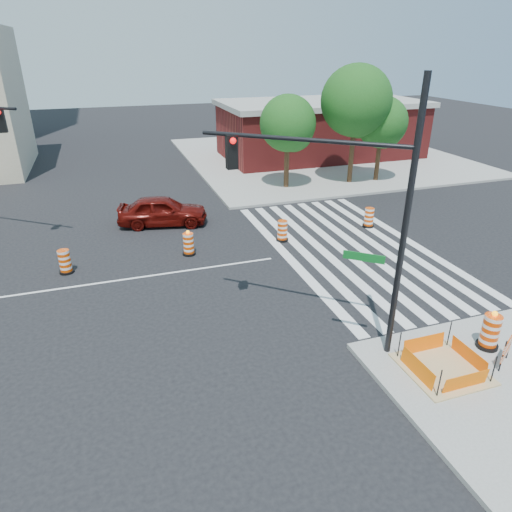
{
  "coord_description": "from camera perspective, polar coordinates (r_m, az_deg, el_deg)",
  "views": [
    {
      "loc": [
        0.5,
        -17.37,
        8.72
      ],
      "look_at": [
        5.5,
        -2.39,
        1.4
      ],
      "focal_mm": 32.0,
      "sensor_mm": 36.0,
      "label": 1
    }
  ],
  "objects": [
    {
      "name": "sidewalk_ne",
      "position": [
        40.4,
        7.88,
        12.29
      ],
      "size": [
        22.0,
        22.0,
        0.15
      ],
      "primitive_type": "cube",
      "color": "gray",
      "rests_on": "ground"
    },
    {
      "name": "excavation_pit",
      "position": [
        14.65,
        22.27,
        -12.78
      ],
      "size": [
        2.2,
        2.2,
        0.9
      ],
      "color": "tan",
      "rests_on": "ground"
    },
    {
      "name": "median_drum_2",
      "position": [
        20.64,
        -22.76,
        -0.73
      ],
      "size": [
        0.6,
        0.6,
        1.02
      ],
      "color": "black",
      "rests_on": "ground"
    },
    {
      "name": "crosswalk_east",
      "position": [
        22.07,
        11.55,
        1.08
      ],
      "size": [
        6.75,
        13.5,
        0.01
      ],
      "color": "silver",
      "rests_on": "ground"
    },
    {
      "name": "signal_pole_se",
      "position": [
        12.98,
        11.14,
        7.39
      ],
      "size": [
        4.75,
        4.0,
        8.03
      ],
      "rotation": [
        0.0,
        0.0,
        2.45
      ],
      "color": "black",
      "rests_on": "ground"
    },
    {
      "name": "barricade",
      "position": [
        15.34,
        28.86,
        -10.1
      ],
      "size": [
        0.77,
        0.49,
        1.03
      ],
      "rotation": [
        0.0,
        0.0,
        0.54
      ],
      "color": "#DC4204",
      "rests_on": "ground"
    },
    {
      "name": "brick_storefront",
      "position": [
        39.98,
        8.07,
        15.43
      ],
      "size": [
        16.5,
        8.5,
        4.6
      ],
      "color": "maroon",
      "rests_on": "ground"
    },
    {
      "name": "lane_centerline",
      "position": [
        19.44,
        -17.91,
        -3.08
      ],
      "size": [
        14.0,
        0.12,
        0.01
      ],
      "primitive_type": "cube",
      "color": "silver",
      "rests_on": "ground"
    },
    {
      "name": "tree_north_e",
      "position": [
        32.73,
        15.47,
        15.48
      ],
      "size": [
        3.41,
        3.38,
        5.75
      ],
      "color": "#382314",
      "rests_on": "ground"
    },
    {
      "name": "median_drum_3",
      "position": [
        20.93,
        -8.42,
        1.43
      ],
      "size": [
        0.6,
        0.6,
        1.18
      ],
      "color": "black",
      "rests_on": "ground"
    },
    {
      "name": "tree_north_d",
      "position": [
        31.63,
        12.42,
        17.96
      ],
      "size": [
        4.56,
        4.56,
        7.76
      ],
      "color": "#382314",
      "rests_on": "ground"
    },
    {
      "name": "median_drum_5",
      "position": [
        24.68,
        13.93,
        4.61
      ],
      "size": [
        0.6,
        0.6,
        1.02
      ],
      "color": "black",
      "rests_on": "ground"
    },
    {
      "name": "median_drum_4",
      "position": [
        22.25,
        3.31,
        3.09
      ],
      "size": [
        0.6,
        0.6,
        1.02
      ],
      "color": "black",
      "rests_on": "ground"
    },
    {
      "name": "ground",
      "position": [
        19.45,
        -17.91,
        -3.09
      ],
      "size": [
        120.0,
        120.0,
        0.0
      ],
      "primitive_type": "plane",
      "color": "black",
      "rests_on": "ground"
    },
    {
      "name": "pit_drum",
      "position": [
        15.94,
        27.21,
        -8.49
      ],
      "size": [
        0.66,
        0.66,
        1.3
      ],
      "color": "black",
      "rests_on": "ground"
    },
    {
      "name": "tree_north_c",
      "position": [
        29.99,
        4.04,
        15.84
      ],
      "size": [
        3.59,
        3.55,
        6.03
      ],
      "color": "#382314",
      "rests_on": "ground"
    },
    {
      "name": "red_coupe",
      "position": [
        24.65,
        -11.6,
        5.57
      ],
      "size": [
        4.89,
        2.78,
        1.57
      ],
      "primitive_type": "imported",
      "rotation": [
        0.0,
        0.0,
        1.36
      ],
      "color": "#530A07",
      "rests_on": "ground"
    }
  ]
}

